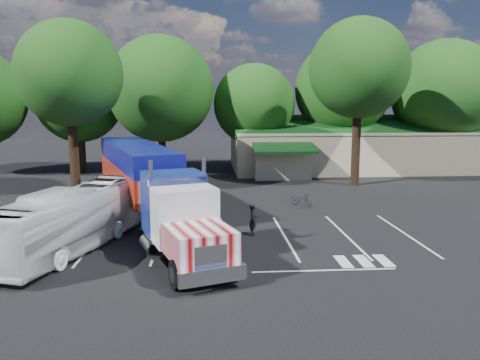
{
  "coord_description": "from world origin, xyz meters",
  "views": [
    {
      "loc": [
        -0.78,
        -29.03,
        6.84
      ],
      "look_at": [
        1.31,
        -0.19,
        2.0
      ],
      "focal_mm": 35.0,
      "sensor_mm": 36.0,
      "label": 1
    }
  ],
  "objects": [
    {
      "name": "ground",
      "position": [
        0.0,
        0.0,
        0.0
      ],
      "size": [
        120.0,
        120.0,
        0.0
      ],
      "primitive_type": "plane",
      "color": "black",
      "rests_on": "ground"
    },
    {
      "name": "tree_row_b",
      "position": [
        -13.0,
        17.8,
        7.13
      ],
      "size": [
        8.4,
        8.4,
        11.35
      ],
      "color": "black",
      "rests_on": "ground"
    },
    {
      "name": "tree_row_c",
      "position": [
        -5.0,
        16.2,
        8.04
      ],
      "size": [
        10.0,
        10.0,
        13.05
      ],
      "color": "black",
      "rests_on": "ground"
    },
    {
      "name": "tour_bus",
      "position": [
        -7.0,
        -7.27,
        1.45
      ],
      "size": [
        5.6,
        10.68,
        2.91
      ],
      "primitive_type": "imported",
      "rotation": [
        0.0,
        0.0,
        -0.32
      ],
      "color": "silver",
      "rests_on": "ground"
    },
    {
      "name": "tree_near_left",
      "position": [
        -10.5,
        6.0,
        8.81
      ],
      "size": [
        7.6,
        7.6,
        12.65
      ],
      "color": "black",
      "rests_on": "ground"
    },
    {
      "name": "tree_row_e",
      "position": [
        13.0,
        18.0,
        8.09
      ],
      "size": [
        9.6,
        9.6,
        12.9
      ],
      "color": "black",
      "rests_on": "ground"
    },
    {
      "name": "woman",
      "position": [
        1.6,
        -5.64,
        0.84
      ],
      "size": [
        0.5,
        0.67,
        1.67
      ],
      "primitive_type": "imported",
      "rotation": [
        0.0,
        0.0,
        1.39
      ],
      "color": "black",
      "rests_on": "ground"
    },
    {
      "name": "bicycle",
      "position": [
        5.5,
        1.0,
        0.45
      ],
      "size": [
        1.55,
        1.71,
        0.9
      ],
      "primitive_type": "imported",
      "rotation": [
        0.0,
        0.0,
        0.68
      ],
      "color": "black",
      "rests_on": "ground"
    },
    {
      "name": "tree_row_f",
      "position": [
        23.0,
        16.8,
        7.79
      ],
      "size": [
        10.4,
        10.4,
        13.0
      ],
      "color": "black",
      "rests_on": "ground"
    },
    {
      "name": "semi_truck",
      "position": [
        -4.3,
        -2.12,
        2.51
      ],
      "size": [
        9.23,
        20.85,
        4.43
      ],
      "rotation": [
        0.0,
        0.0,
        0.33
      ],
      "color": "black",
      "rests_on": "ground"
    },
    {
      "name": "event_hall",
      "position": [
        13.74,
        17.81,
        2.21
      ],
      "size": [
        24.2,
        14.12,
        5.55
      ],
      "color": "#B8B089",
      "rests_on": "ground"
    },
    {
      "name": "silver_sedan",
      "position": [
        7.57,
        14.0,
        0.79
      ],
      "size": [
        5.09,
        3.14,
        1.58
      ],
      "primitive_type": "imported",
      "rotation": [
        0.0,
        0.0,
        1.9
      ],
      "color": "#B3B5BB",
      "rests_on": "ground"
    },
    {
      "name": "tree_near_right",
      "position": [
        11.5,
        8.5,
        9.46
      ],
      "size": [
        8.0,
        8.0,
        13.5
      ],
      "color": "black",
      "rests_on": "ground"
    },
    {
      "name": "tree_row_d",
      "position": [
        4.0,
        17.5,
        6.58
      ],
      "size": [
        8.0,
        8.0,
        10.6
      ],
      "color": "black",
      "rests_on": "ground"
    }
  ]
}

